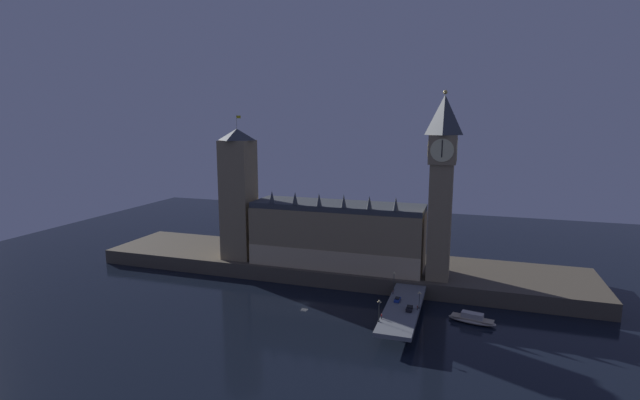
# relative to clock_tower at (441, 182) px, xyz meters

# --- Properties ---
(ground_plane) EXTENTS (400.00, 400.00, 0.00)m
(ground_plane) POSITION_rel_clock_tower_xyz_m (-47.36, -25.81, -45.60)
(ground_plane) COLOR black
(embankment) EXTENTS (220.00, 42.00, 6.52)m
(embankment) POSITION_rel_clock_tower_xyz_m (-47.36, 13.19, -42.34)
(embankment) COLOR #4C4438
(embankment) RESTS_ON ground_plane
(parliament_hall) EXTENTS (74.28, 22.48, 32.84)m
(parliament_hall) POSITION_rel_clock_tower_xyz_m (-43.36, 5.75, -25.45)
(parliament_hall) COLOR #8E7A56
(parliament_hall) RESTS_ON embankment
(clock_tower) EXTENTS (10.68, 10.79, 73.70)m
(clock_tower) POSITION_rel_clock_tower_xyz_m (0.00, 0.00, 0.00)
(clock_tower) COLOR #8E7A56
(clock_tower) RESTS_ON embankment
(victoria_tower) EXTENTS (13.50, 13.50, 64.98)m
(victoria_tower) POSITION_rel_clock_tower_xyz_m (-89.02, 2.31, -9.50)
(victoria_tower) COLOR #8E7A56
(victoria_tower) RESTS_ON embankment
(bridge) EXTENTS (11.59, 46.00, 5.64)m
(bridge) POSITION_rel_clock_tower_xyz_m (-9.33, -30.81, -41.41)
(bridge) COLOR slate
(bridge) RESTS_ON ground_plane
(car_northbound_lead) EXTENTS (2.00, 4.33, 1.32)m
(car_northbound_lead) POSITION_rel_clock_tower_xyz_m (-11.88, -26.40, -39.35)
(car_northbound_lead) COLOR navy
(car_northbound_lead) RESTS_ON bridge
(car_southbound_lead) EXTENTS (2.08, 4.59, 1.51)m
(car_southbound_lead) POSITION_rel_clock_tower_xyz_m (-6.78, -33.35, -39.26)
(car_southbound_lead) COLOR black
(car_southbound_lead) RESTS_ON bridge
(pedestrian_near_rail) EXTENTS (0.38, 0.38, 1.81)m
(pedestrian_near_rail) POSITION_rel_clock_tower_xyz_m (-14.43, -43.12, -39.01)
(pedestrian_near_rail) COLOR black
(pedestrian_near_rail) RESTS_ON bridge
(pedestrian_mid_walk) EXTENTS (0.38, 0.38, 1.84)m
(pedestrian_mid_walk) POSITION_rel_clock_tower_xyz_m (-4.23, -32.39, -38.99)
(pedestrian_mid_walk) COLOR black
(pedestrian_mid_walk) RESTS_ON bridge
(pedestrian_far_rail) EXTENTS (0.38, 0.38, 1.62)m
(pedestrian_far_rail) POSITION_rel_clock_tower_xyz_m (-14.43, -20.24, -39.12)
(pedestrian_far_rail) COLOR black
(pedestrian_far_rail) RESTS_ON bridge
(street_lamp_near) EXTENTS (1.34, 0.60, 7.25)m
(street_lamp_near) POSITION_rel_clock_tower_xyz_m (-14.83, -45.53, -35.44)
(street_lamp_near) COLOR #2D3333
(street_lamp_near) RESTS_ON bridge
(street_lamp_mid) EXTENTS (1.34, 0.60, 6.05)m
(street_lamp_mid) POSITION_rel_clock_tower_xyz_m (-3.83, -30.81, -36.18)
(street_lamp_mid) COLOR #2D3333
(street_lamp_mid) RESTS_ON bridge
(street_lamp_far) EXTENTS (1.34, 0.60, 7.24)m
(street_lamp_far) POSITION_rel_clock_tower_xyz_m (-14.83, -16.09, -35.44)
(street_lamp_far) COLOR #2D3333
(street_lamp_far) RESTS_ON bridge
(boat_downstream) EXTENTS (16.65, 7.81, 3.68)m
(boat_downstream) POSITION_rel_clock_tower_xyz_m (13.63, -24.10, -44.26)
(boat_downstream) COLOR #B2A893
(boat_downstream) RESTS_ON ground_plane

